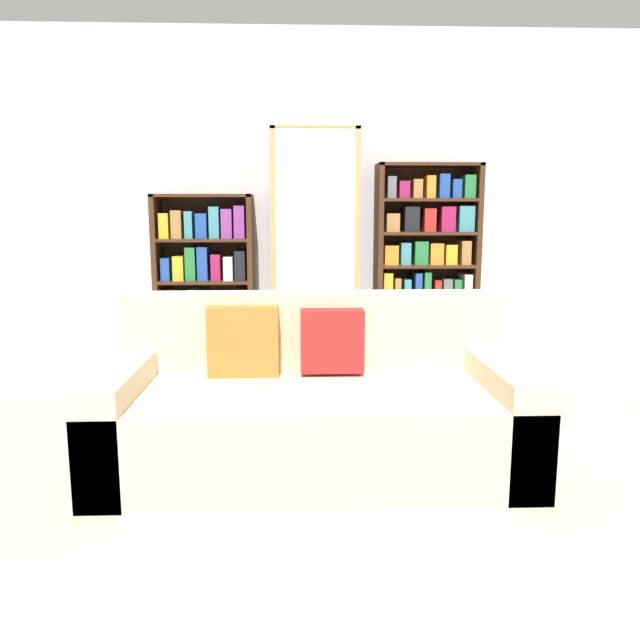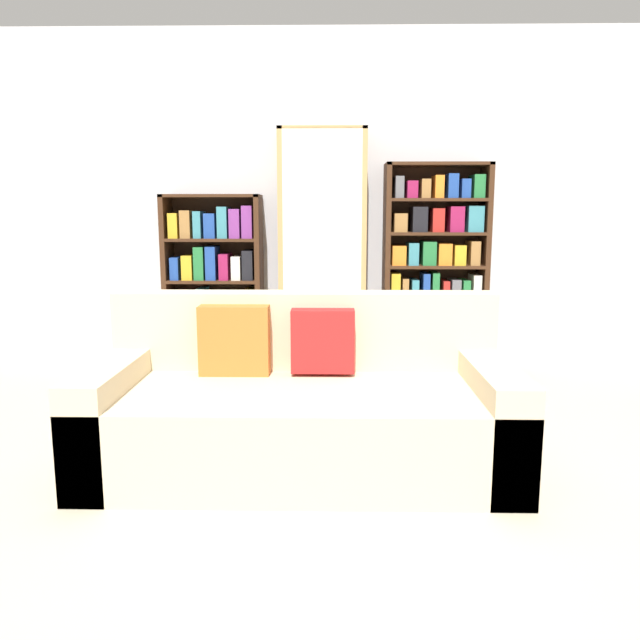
% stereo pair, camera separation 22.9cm
% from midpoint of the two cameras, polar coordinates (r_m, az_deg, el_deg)
% --- Properties ---
extents(ground_plane, '(16.00, 16.00, 0.00)m').
position_cam_midpoint_polar(ground_plane, '(2.78, 1.62, -16.61)').
color(ground_plane, beige).
extents(wall_back, '(6.07, 0.06, 2.70)m').
position_cam_midpoint_polar(wall_back, '(5.27, -0.37, 11.01)').
color(wall_back, silver).
rests_on(wall_back, ground).
extents(couch, '(2.02, 0.96, 0.82)m').
position_cam_midpoint_polar(couch, '(3.13, -2.79, -8.05)').
color(couch, beige).
rests_on(couch, ground).
extents(bookshelf_left, '(0.79, 0.32, 1.38)m').
position_cam_midpoint_polar(bookshelf_left, '(5.16, -11.65, 3.28)').
color(bookshelf_left, '#3D2314').
rests_on(bookshelf_left, ground).
extents(display_cabinet, '(0.69, 0.36, 1.89)m').
position_cam_midpoint_polar(display_cabinet, '(5.06, -1.79, 6.50)').
color(display_cabinet, tan).
rests_on(display_cabinet, ground).
extents(bookshelf_right, '(0.83, 0.32, 1.62)m').
position_cam_midpoint_polar(bookshelf_right, '(5.17, 8.42, 4.82)').
color(bookshelf_right, '#3D2314').
rests_on(bookshelf_right, ground).
extents(wine_bottle, '(0.07, 0.07, 0.38)m').
position_cam_midpoint_polar(wine_bottle, '(4.83, 6.13, -3.23)').
color(wine_bottle, black).
rests_on(wine_bottle, ground).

